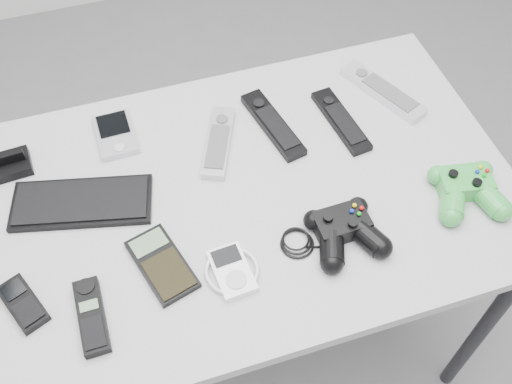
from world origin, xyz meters
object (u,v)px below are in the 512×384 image
object	(u,v)px
remote_silver_a	(219,142)
pda	(116,134)
mobile_phone	(23,303)
calculator	(162,264)
pda_keyboard	(82,202)
remote_silver_b	(383,90)
desk	(250,209)
controller_green	(467,188)
cordless_handset	(91,316)
remote_black_a	(273,124)
controller_black	(345,229)
remote_black_b	(341,120)
mp3_player	(232,271)

from	to	relation	value
remote_silver_a	pda	bearing A→B (deg)	179.88
mobile_phone	calculator	xyz separation A→B (m)	(0.25, 0.00, -0.00)
pda_keyboard	remote_silver_b	world-z (taller)	remote_silver_b
desk	mobile_phone	size ratio (longest dim) A/B	9.71
controller_green	remote_silver_b	bearing A→B (deg)	106.95
pda_keyboard	cordless_handset	size ratio (longest dim) A/B	1.92
pda	remote_black_a	bearing A→B (deg)	-14.15
desk	mobile_phone	distance (m)	0.48
controller_black	remote_black_b	bearing A→B (deg)	67.01
calculator	controller_green	world-z (taller)	controller_green
mobile_phone	mp3_player	bearing A→B (deg)	-30.83
pda	controller_black	bearing A→B (deg)	-47.29
mobile_phone	controller_black	size ratio (longest dim) A/B	0.45
pda_keyboard	remote_silver_b	distance (m)	0.71
controller_green	controller_black	bearing A→B (deg)	-166.22
pda_keyboard	remote_black_a	world-z (taller)	remote_black_a
remote_black_b	mobile_phone	distance (m)	0.75
remote_silver_b	calculator	world-z (taller)	remote_silver_b
calculator	mp3_player	bearing A→B (deg)	-40.18
pda_keyboard	remote_silver_a	distance (m)	0.31
remote_black_a	calculator	distance (m)	0.41
remote_black_a	mp3_player	world-z (taller)	remote_black_a
remote_black_a	remote_silver_b	bearing A→B (deg)	-6.83
remote_silver_a	controller_green	world-z (taller)	controller_green
remote_silver_a	remote_black_b	xyz separation A→B (m)	(0.27, -0.02, -0.00)
pda	mobile_phone	size ratio (longest dim) A/B	1.12
mobile_phone	controller_green	size ratio (longest dim) A/B	0.72
desk	mp3_player	world-z (taller)	mp3_player
remote_black_a	pda	bearing A→B (deg)	155.92
calculator	remote_black_b	bearing A→B (deg)	11.28
desk	mobile_phone	world-z (taller)	mobile_phone
mobile_phone	calculator	distance (m)	0.25
mobile_phone	cordless_handset	distance (m)	0.13
desk	pda	xyz separation A→B (m)	(-0.23, 0.23, 0.07)
remote_silver_b	controller_black	size ratio (longest dim) A/B	0.90
remote_silver_a	remote_silver_b	xyz separation A→B (m)	(0.40, 0.04, 0.00)
desk	calculator	distance (m)	0.25
mp3_player	remote_silver_b	bearing A→B (deg)	32.35
controller_black	controller_green	bearing A→B (deg)	1.88
remote_silver_b	cordless_handset	xyz separation A→B (m)	(-0.72, -0.36, 0.00)
mp3_player	calculator	bearing A→B (deg)	151.41
remote_black_a	mobile_phone	size ratio (longest dim) A/B	1.89
pda_keyboard	mobile_phone	world-z (taller)	mobile_phone
remote_black_b	controller_black	xyz separation A→B (m)	(-0.11, -0.27, 0.02)
remote_black_a	remote_black_b	size ratio (longest dim) A/B	1.07
remote_black_b	remote_silver_b	bearing A→B (deg)	17.18
pda_keyboard	pda	xyz separation A→B (m)	(0.10, 0.16, 0.00)
pda	mobile_phone	world-z (taller)	pda
pda_keyboard	remote_black_a	distance (m)	0.44
remote_black_b	controller_black	world-z (taller)	controller_black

